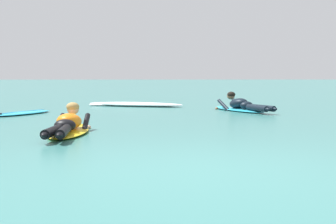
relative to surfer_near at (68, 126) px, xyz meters
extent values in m
plane|color=#387A75|center=(1.86, 6.89, -0.14)|extent=(120.00, 120.00, 0.00)
ellipsoid|color=yellow|center=(0.00, 0.09, -0.10)|extent=(0.61, 2.00, 0.07)
ellipsoid|color=yellow|center=(0.01, 1.04, -0.09)|extent=(0.22, 0.20, 0.06)
ellipsoid|color=orange|center=(0.00, 0.14, 0.06)|extent=(0.41, 0.67, 0.35)
ellipsoid|color=black|center=(0.00, -0.25, 0.03)|extent=(0.34, 0.28, 0.20)
cylinder|color=black|center=(-0.09, -0.81, 0.00)|extent=(0.20, 0.83, 0.14)
ellipsoid|color=black|center=(-0.11, -1.22, 0.00)|extent=(0.10, 0.22, 0.08)
cylinder|color=black|center=(0.07, -0.81, 0.00)|extent=(0.18, 0.83, 0.14)
ellipsoid|color=black|center=(0.09, -1.22, 0.00)|extent=(0.10, 0.22, 0.08)
cylinder|color=black|center=(-0.22, 0.52, -0.02)|extent=(0.10, 0.60, 0.34)
sphere|color=tan|center=(-0.21, 0.90, -0.12)|extent=(0.09, 0.09, 0.09)
cylinder|color=black|center=(0.22, 0.49, -0.02)|extent=(0.10, 0.60, 0.34)
sphere|color=tan|center=(0.23, 0.86, -0.12)|extent=(0.09, 0.09, 0.09)
sphere|color=tan|center=(0.00, 0.54, 0.25)|extent=(0.21, 0.21, 0.21)
ellipsoid|color=#AD894C|center=(0.00, 0.52, 0.28)|extent=(0.22, 0.20, 0.16)
ellipsoid|color=#2DB2D1|center=(3.61, 5.05, -0.10)|extent=(1.31, 2.16, 0.07)
ellipsoid|color=#2DB2D1|center=(3.22, 5.98, -0.09)|extent=(0.26, 0.26, 0.06)
ellipsoid|color=black|center=(3.59, 5.09, 0.06)|extent=(0.62, 0.76, 0.35)
ellipsoid|color=black|center=(3.74, 4.74, 0.03)|extent=(0.42, 0.39, 0.20)
cylinder|color=black|center=(3.89, 4.17, 0.00)|extent=(0.42, 0.87, 0.14)
ellipsoid|color=black|center=(4.04, 3.75, 0.00)|extent=(0.18, 0.24, 0.08)
cylinder|color=black|center=(4.04, 4.23, 0.00)|extent=(0.51, 0.85, 0.14)
ellipsoid|color=black|center=(4.23, 3.83, 0.00)|extent=(0.18, 0.24, 0.08)
cylinder|color=black|center=(3.24, 5.35, -0.02)|extent=(0.31, 0.59, 0.34)
sphere|color=#8C6647|center=(3.09, 5.70, -0.12)|extent=(0.09, 0.09, 0.09)
cylinder|color=black|center=(3.66, 5.50, -0.02)|extent=(0.31, 0.59, 0.34)
sphere|color=#8C6647|center=(3.51, 5.84, -0.12)|extent=(0.09, 0.09, 0.09)
sphere|color=#8C6647|center=(3.44, 5.45, 0.25)|extent=(0.21, 0.21, 0.21)
ellipsoid|color=black|center=(3.44, 5.43, 0.28)|extent=(0.28, 0.27, 0.16)
ellipsoid|color=#2DB2D1|center=(-1.75, 4.10, -0.10)|extent=(1.34, 1.94, 0.07)
cube|color=#1E9EDB|center=(-1.75, 4.10, -0.07)|extent=(0.74, 1.46, 0.01)
cone|color=black|center=(-2.09, 3.41, -0.13)|extent=(0.13, 0.13, 0.16)
ellipsoid|color=white|center=(0.82, 7.05, -0.08)|extent=(3.01, 1.61, 0.12)
ellipsoid|color=white|center=(1.55, 6.90, -0.09)|extent=(1.11, 0.69, 0.09)
ellipsoid|color=white|center=(-0.04, 7.29, -0.10)|extent=(1.07, 0.34, 0.07)
camera|label=1|loc=(1.40, -8.44, 0.86)|focal=56.02mm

